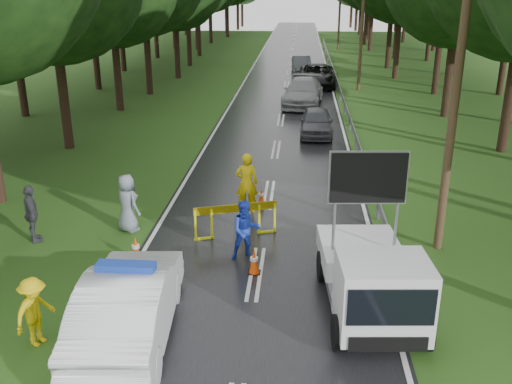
# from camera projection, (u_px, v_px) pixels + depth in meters

# --- Properties ---
(ground) EXTENTS (160.00, 160.00, 0.00)m
(ground) POSITION_uv_depth(u_px,v_px,m) (256.00, 273.00, 15.28)
(ground) COLOR #264B15
(ground) RESTS_ON ground
(road) EXTENTS (7.00, 140.00, 0.02)m
(road) POSITION_uv_depth(u_px,v_px,m) (287.00, 84.00, 43.33)
(road) COLOR black
(road) RESTS_ON ground
(guardrail) EXTENTS (0.12, 60.06, 0.70)m
(guardrail) POSITION_uv_depth(u_px,v_px,m) (336.00, 79.00, 42.56)
(guardrail) COLOR gray
(guardrail) RESTS_ON ground
(utility_pole_near) EXTENTS (1.40, 0.24, 10.00)m
(utility_pole_near) POSITION_uv_depth(u_px,v_px,m) (458.00, 74.00, 15.02)
(utility_pole_near) COLOR #4A3522
(utility_pole_near) RESTS_ON ground
(utility_pole_mid) EXTENTS (1.40, 0.24, 10.00)m
(utility_pole_mid) POSITION_uv_depth(u_px,v_px,m) (363.00, 17.00, 39.33)
(utility_pole_mid) COLOR #4A3522
(utility_pole_mid) RESTS_ON ground
(utility_pole_far) EXTENTS (1.40, 0.24, 10.00)m
(utility_pole_far) POSITION_uv_depth(u_px,v_px,m) (340.00, 3.00, 63.64)
(utility_pole_far) COLOR #4A3522
(utility_pole_far) RESTS_ON ground
(police_sedan) EXTENTS (2.16, 5.15, 1.82)m
(police_sedan) POSITION_uv_depth(u_px,v_px,m) (129.00, 304.00, 12.26)
(police_sedan) COLOR white
(police_sedan) RESTS_ON ground
(work_truck) EXTENTS (2.36, 4.70, 3.63)m
(work_truck) POSITION_uv_depth(u_px,v_px,m) (372.00, 278.00, 13.01)
(work_truck) COLOR gray
(work_truck) RESTS_ON ground
(barrier) EXTENTS (2.44, 0.87, 1.06)m
(barrier) POSITION_uv_depth(u_px,v_px,m) (236.00, 212.00, 17.22)
(barrier) COLOR #ECF80D
(barrier) RESTS_ON ground
(officer) EXTENTS (0.79, 0.56, 2.07)m
(officer) POSITION_uv_depth(u_px,v_px,m) (247.00, 183.00, 19.02)
(officer) COLOR yellow
(officer) RESTS_ON ground
(civilian) EXTENTS (0.99, 0.86, 1.72)m
(civilian) POSITION_uv_depth(u_px,v_px,m) (246.00, 230.00, 15.84)
(civilian) COLOR #1A33AC
(civilian) RESTS_ON ground
(bystander_left) EXTENTS (0.93, 1.16, 1.58)m
(bystander_left) POSITION_uv_depth(u_px,v_px,m) (35.00, 312.00, 12.06)
(bystander_left) COLOR gold
(bystander_left) RESTS_ON ground
(bystander_mid) EXTENTS (0.91, 1.11, 1.77)m
(bystander_mid) POSITION_uv_depth(u_px,v_px,m) (32.00, 214.00, 16.88)
(bystander_mid) COLOR #3D3E44
(bystander_mid) RESTS_ON ground
(bystander_right) EXTENTS (1.07, 1.01, 1.85)m
(bystander_right) POSITION_uv_depth(u_px,v_px,m) (128.00, 203.00, 17.61)
(bystander_right) COLOR slate
(bystander_right) RESTS_ON ground
(queue_car_first) EXTENTS (1.69, 4.02, 1.36)m
(queue_car_first) POSITION_uv_depth(u_px,v_px,m) (317.00, 122.00, 28.84)
(queue_car_first) COLOR #47494F
(queue_car_first) RESTS_ON ground
(queue_car_second) EXTENTS (2.83, 5.83, 1.64)m
(queue_car_second) POSITION_uv_depth(u_px,v_px,m) (303.00, 92.00, 35.84)
(queue_car_second) COLOR gray
(queue_car_second) RESTS_ON ground
(queue_car_third) EXTENTS (2.70, 5.78, 1.60)m
(queue_car_third) POSITION_uv_depth(u_px,v_px,m) (317.00, 75.00, 42.35)
(queue_car_third) COLOR black
(queue_car_third) RESTS_ON ground
(queue_car_fourth) EXTENTS (1.84, 4.29, 1.38)m
(queue_car_fourth) POSITION_uv_depth(u_px,v_px,m) (302.00, 64.00, 48.74)
(queue_car_fourth) COLOR #44474C
(queue_car_fourth) RESTS_ON ground
(cone_near_left) EXTENTS (0.33, 0.33, 0.70)m
(cone_near_left) POSITION_uv_depth(u_px,v_px,m) (119.00, 322.00, 12.48)
(cone_near_left) COLOR black
(cone_near_left) RESTS_ON ground
(cone_center) EXTENTS (0.34, 0.34, 0.73)m
(cone_center) POSITION_uv_depth(u_px,v_px,m) (254.00, 262.00, 15.16)
(cone_center) COLOR black
(cone_center) RESTS_ON ground
(cone_far) EXTENTS (0.30, 0.30, 0.65)m
(cone_far) POSITION_uv_depth(u_px,v_px,m) (261.00, 197.00, 19.86)
(cone_far) COLOR black
(cone_far) RESTS_ON ground
(cone_left_mid) EXTENTS (0.34, 0.34, 0.73)m
(cone_left_mid) POSITION_uv_depth(u_px,v_px,m) (136.00, 249.00, 15.88)
(cone_left_mid) COLOR black
(cone_left_mid) RESTS_ON ground
(cone_right) EXTENTS (0.32, 0.32, 0.67)m
(cone_right) POSITION_uv_depth(u_px,v_px,m) (342.00, 234.00, 16.89)
(cone_right) COLOR black
(cone_right) RESTS_ON ground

